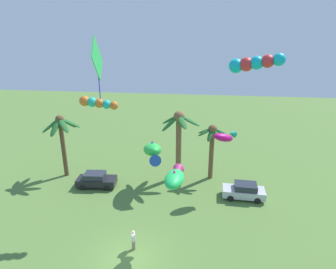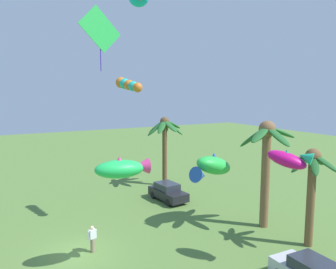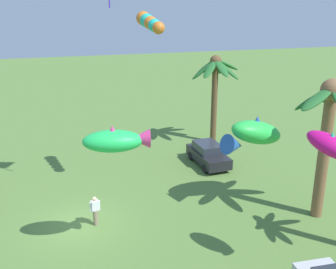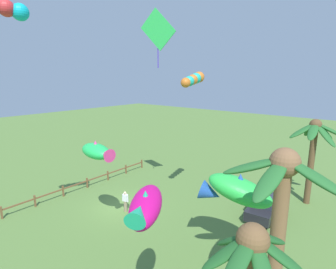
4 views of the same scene
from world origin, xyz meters
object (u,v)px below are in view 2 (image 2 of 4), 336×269
(kite_tube_0, at_px, (128,85))
(kite_fish_5, at_px, (289,159))
(palm_tree_2, at_px, (165,134))
(spectator_0, at_px, (92,239))
(palm_tree_1, at_px, (266,151))
(palm_tree_0, at_px, (312,176))
(parked_car_0, at_px, (168,192))
(kite_fish_3, at_px, (212,167))
(kite_diamond_4, at_px, (100,30))
(kite_fish_1, at_px, (123,168))

(kite_tube_0, height_order, kite_fish_5, kite_tube_0)
(palm_tree_2, bearing_deg, spectator_0, -45.24)
(kite_fish_5, bearing_deg, palm_tree_1, 146.92)
(palm_tree_0, distance_m, spectator_0, 13.45)
(palm_tree_2, relative_size, spectator_0, 4.32)
(parked_car_0, distance_m, kite_fish_3, 6.75)
(palm_tree_1, bearing_deg, palm_tree_0, 4.32)
(kite_tube_0, distance_m, kite_fish_3, 8.15)
(palm_tree_1, bearing_deg, kite_diamond_4, -112.93)
(palm_tree_0, relative_size, kite_diamond_4, 1.52)
(palm_tree_0, relative_size, kite_fish_1, 2.08)
(kite_tube_0, height_order, kite_fish_3, kite_tube_0)
(kite_fish_1, bearing_deg, palm_tree_0, 76.10)
(palm_tree_2, bearing_deg, kite_tube_0, -43.76)
(spectator_0, xyz_separation_m, kite_fish_5, (6.52, 8.59, 5.07))
(palm_tree_2, height_order, kite_tube_0, kite_tube_0)
(palm_tree_1, xyz_separation_m, kite_tube_0, (-5.38, -7.79, 4.46))
(palm_tree_0, bearing_deg, parked_car_0, -163.28)
(kite_fish_5, bearing_deg, palm_tree_2, 174.21)
(spectator_0, relative_size, kite_fish_1, 0.55)
(palm_tree_0, height_order, kite_fish_1, kite_fish_1)
(palm_tree_1, bearing_deg, kite_fish_3, -127.78)
(kite_diamond_4, bearing_deg, kite_fish_3, 74.25)
(spectator_0, bearing_deg, kite_diamond_4, 146.25)
(spectator_0, bearing_deg, palm_tree_2, 134.76)
(kite_fish_1, distance_m, kite_diamond_4, 9.10)
(kite_tube_0, height_order, kite_fish_1, kite_tube_0)
(palm_tree_0, distance_m, kite_fish_5, 3.67)
(palm_tree_2, relative_size, kite_fish_1, 2.37)
(parked_car_0, height_order, kite_diamond_4, kite_diamond_4)
(kite_fish_1, height_order, kite_diamond_4, kite_diamond_4)
(palm_tree_1, relative_size, palm_tree_2, 1.08)
(kite_fish_5, bearing_deg, kite_tube_0, -153.61)
(spectator_0, xyz_separation_m, kite_tube_0, (-3.32, 3.70, 8.99))
(kite_diamond_4, bearing_deg, kite_tube_0, 116.88)
(kite_tube_0, relative_size, kite_diamond_4, 0.71)
(kite_fish_3, bearing_deg, palm_tree_0, 28.86)
(kite_fish_1, bearing_deg, kite_fish_3, 111.12)
(kite_fish_5, bearing_deg, kite_diamond_4, -140.71)
(parked_car_0, bearing_deg, palm_tree_2, 154.66)
(kite_diamond_4, bearing_deg, kite_fish_5, 39.29)
(palm_tree_1, relative_size, kite_fish_5, 2.97)
(palm_tree_1, xyz_separation_m, spectator_0, (-2.05, -11.49, -4.53))
(palm_tree_2, xyz_separation_m, kite_tube_0, (6.87, -6.58, 4.58))
(spectator_0, xyz_separation_m, kite_diamond_4, (-2.19, 1.46, 12.26))
(kite_tube_0, relative_size, kite_fish_3, 0.67)
(palm_tree_1, relative_size, kite_diamond_4, 1.87)
(kite_fish_1, relative_size, kite_diamond_4, 0.73)
(palm_tree_1, relative_size, kite_fish_3, 1.74)
(palm_tree_2, bearing_deg, palm_tree_0, 5.36)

